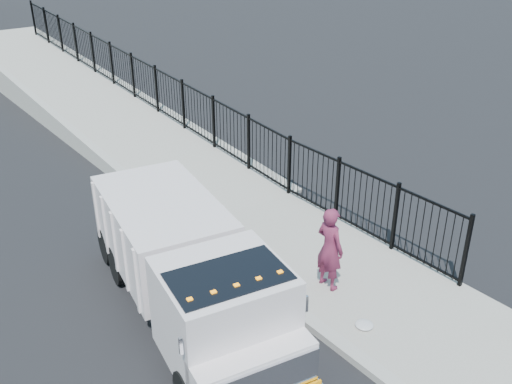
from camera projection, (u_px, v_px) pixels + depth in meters
ground at (284, 306)px, 12.56m from camera, size 120.00×120.00×0.00m
sidewalk at (414, 315)px, 12.17m from camera, size 3.55×12.00×0.12m
curb at (351, 353)px, 11.10m from camera, size 0.30×12.00×0.16m
ramp at (86, 108)px, 25.06m from camera, size 3.95×24.06×3.19m
iron_fence at (158, 104)px, 22.60m from camera, size 0.10×28.00×1.80m
truck at (188, 267)px, 11.55m from camera, size 3.38×7.17×2.36m
worker at (330, 248)px, 12.59m from camera, size 0.50×0.74×1.99m
debris at (364, 325)px, 11.72m from camera, size 0.38×0.38×0.09m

